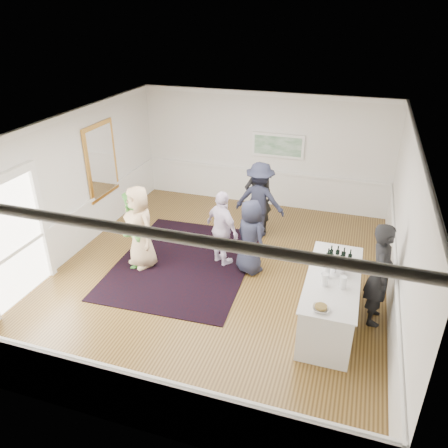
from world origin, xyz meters
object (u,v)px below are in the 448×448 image
(guest_green, at_px, (133,229))
(guest_lilac, at_px, (222,229))
(guest_dark_a, at_px, (260,200))
(guest_navy, at_px, (250,237))
(guest_tan, at_px, (140,227))
(nut_bowl, at_px, (321,308))
(bartender, at_px, (380,274))
(guest_dark_b, at_px, (258,198))
(ice_bucket, at_px, (339,268))
(serving_table, at_px, (330,300))

(guest_green, distance_m, guest_lilac, 1.94)
(guest_lilac, height_order, guest_dark_a, guest_dark_a)
(guest_navy, bearing_deg, guest_dark_a, -47.59)
(guest_tan, distance_m, nut_bowl, 4.42)
(bartender, height_order, guest_green, bartender)
(guest_dark_a, height_order, guest_dark_b, guest_dark_a)
(guest_green, height_order, ice_bucket, guest_green)
(guest_tan, height_order, guest_navy, guest_tan)
(bartender, xyz_separation_m, nut_bowl, (-0.88, -1.33, 0.04))
(guest_lilac, relative_size, ice_bucket, 6.64)
(serving_table, relative_size, guest_dark_a, 1.26)
(guest_dark_b, bearing_deg, guest_navy, 75.15)
(bartender, bearing_deg, guest_tan, 83.06)
(guest_tan, distance_m, guest_navy, 2.40)
(bartender, xyz_separation_m, guest_navy, (-2.60, 0.90, -0.15))
(guest_tan, relative_size, nut_bowl, 6.87)
(guest_lilac, distance_m, guest_dark_b, 1.73)
(ice_bucket, xyz_separation_m, nut_bowl, (-0.17, -1.14, -0.08))
(guest_tan, xyz_separation_m, guest_green, (-0.15, -0.04, -0.06))
(nut_bowl, bearing_deg, guest_dark_a, 116.38)
(nut_bowl, bearing_deg, guest_tan, 156.89)
(bartender, relative_size, guest_tan, 1.05)
(serving_table, relative_size, guest_lilac, 1.40)
(ice_bucket, relative_size, nut_bowl, 0.95)
(guest_tan, xyz_separation_m, guest_dark_b, (2.07, 2.29, 0.01))
(bartender, height_order, guest_navy, bartender)
(guest_tan, distance_m, guest_green, 0.16)
(guest_dark_b, bearing_deg, bartender, 113.26)
(nut_bowl, bearing_deg, guest_lilac, 135.53)
(guest_dark_a, bearing_deg, guest_green, 47.98)
(guest_tan, relative_size, guest_lilac, 1.08)
(guest_dark_b, bearing_deg, guest_dark_a, 93.96)
(guest_dark_b, bearing_deg, guest_green, 22.72)
(guest_dark_b, relative_size, guest_navy, 1.14)
(guest_green, height_order, guest_navy, guest_green)
(guest_dark_a, xyz_separation_m, guest_dark_b, (-0.07, 0.13, -0.01))
(bartender, distance_m, guest_dark_a, 3.81)
(guest_green, bearing_deg, guest_navy, 92.99)
(nut_bowl, bearing_deg, ice_bucket, 81.51)
(ice_bucket, distance_m, nut_bowl, 1.16)
(guest_lilac, xyz_separation_m, nut_bowl, (2.38, -2.34, 0.15))
(guest_lilac, distance_m, nut_bowl, 3.34)
(bartender, height_order, ice_bucket, bartender)
(serving_table, distance_m, guest_lilac, 2.85)
(guest_dark_b, distance_m, ice_bucket, 3.61)
(bartender, relative_size, guest_green, 1.12)
(guest_lilac, height_order, guest_navy, guest_lilac)
(guest_lilac, bearing_deg, ice_bucket, -170.89)
(guest_green, xyz_separation_m, guest_dark_b, (2.21, 2.33, 0.07))
(guest_navy, distance_m, ice_bucket, 2.20)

